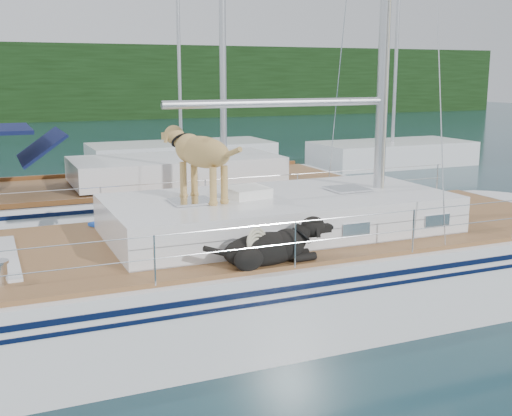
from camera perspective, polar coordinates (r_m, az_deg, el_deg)
name	(u,v)px	position (r m, az deg, el deg)	size (l,w,h in m)	color
ground	(231,315)	(10.00, -2.21, -9.46)	(120.00, 120.00, 0.00)	#0E252B
tree_line	(23,83)	(53.81, -19.98, 10.44)	(90.00, 3.00, 6.00)	black
shore_bank	(25,113)	(55.09, -19.88, 7.96)	(92.00, 1.00, 1.20)	#595147
main_sailboat	(236,272)	(9.79, -1.76, -5.67)	(12.00, 3.80, 14.01)	white
neighbor_sailboat	(132,206)	(15.14, -10.99, 0.15)	(11.00, 3.50, 13.30)	white
bg_boat_center	(181,155)	(25.96, -6.65, 4.70)	(7.20, 3.00, 11.65)	white
bg_boat_east	(392,154)	(26.75, 11.99, 4.74)	(6.40, 3.00, 11.65)	white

